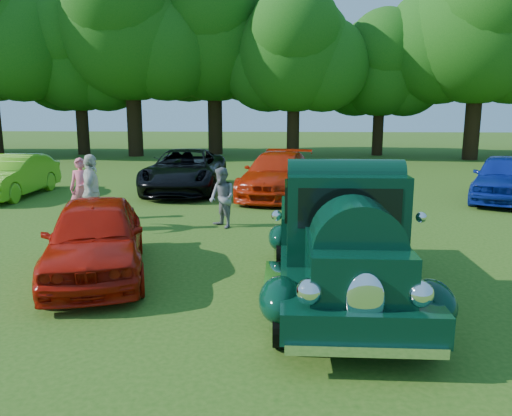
# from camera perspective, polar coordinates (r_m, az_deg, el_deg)

# --- Properties ---
(ground) EXTENTS (120.00, 120.00, 0.00)m
(ground) POSITION_cam_1_polar(r_m,az_deg,el_deg) (9.20, -2.67, -7.98)
(ground) COLOR #295313
(ground) RESTS_ON ground
(hero_pickup) EXTENTS (2.48, 5.33, 2.08)m
(hero_pickup) POSITION_cam_1_polar(r_m,az_deg,el_deg) (8.17, 9.67, -3.99)
(hero_pickup) COLOR black
(hero_pickup) RESTS_ON ground
(red_convertible) EXTENTS (2.82, 4.51, 1.43)m
(red_convertible) POSITION_cam_1_polar(r_m,az_deg,el_deg) (9.64, -17.86, -3.18)
(red_convertible) COLOR #AD1207
(red_convertible) RESTS_ON ground
(back_car_lime) EXTENTS (1.63, 4.48, 1.47)m
(back_car_lime) POSITION_cam_1_polar(r_m,az_deg,el_deg) (19.40, -26.10, 3.31)
(back_car_lime) COLOR #59B217
(back_car_lime) RESTS_ON ground
(back_car_black) EXTENTS (2.65, 5.64, 1.56)m
(back_car_black) POSITION_cam_1_polar(r_m,az_deg,el_deg) (18.76, -8.09, 4.25)
(back_car_black) COLOR black
(back_car_black) RESTS_ON ground
(back_car_orange) EXTENTS (3.03, 5.55, 1.53)m
(back_car_orange) POSITION_cam_1_polar(r_m,az_deg,el_deg) (17.60, 2.49, 3.84)
(back_car_orange) COLOR #BA2006
(back_car_orange) RESTS_ON ground
(back_car_blue) EXTENTS (3.68, 4.94, 1.56)m
(back_car_blue) POSITION_cam_1_polar(r_m,az_deg,el_deg) (18.52, 26.52, 3.10)
(back_car_blue) COLOR navy
(back_car_blue) RESTS_ON ground
(spectator_pink) EXTENTS (0.68, 0.49, 1.71)m
(spectator_pink) POSITION_cam_1_polar(r_m,az_deg,el_deg) (14.68, -19.31, 2.10)
(spectator_pink) COLOR #F2637A
(spectator_pink) RESTS_ON ground
(spectator_grey) EXTENTS (0.94, 0.96, 1.56)m
(spectator_grey) POSITION_cam_1_polar(r_m,az_deg,el_deg) (12.87, -3.90, 1.17)
(spectator_grey) COLOR gray
(spectator_grey) RESTS_ON ground
(spectator_white) EXTENTS (0.78, 1.22, 1.93)m
(spectator_white) POSITION_cam_1_polar(r_m,az_deg,el_deg) (13.17, -18.27, 1.67)
(spectator_white) COLOR silver
(spectator_white) RESTS_ON ground
(tree_line) EXTENTS (62.63, 11.52, 12.43)m
(tree_line) POSITION_cam_1_polar(r_m,az_deg,el_deg) (32.79, -1.78, 18.57)
(tree_line) COLOR #2F1F0F
(tree_line) RESTS_ON ground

